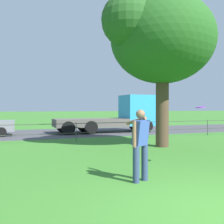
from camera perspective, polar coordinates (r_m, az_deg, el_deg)
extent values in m
cube|color=#424247|center=(19.69, -11.42, -4.33)|extent=(80.00, 7.63, 0.01)
cylinder|color=#333833|center=(14.44, -7.59, -4.21)|extent=(0.04, 0.04, 1.00)
cylinder|color=#333833|center=(16.07, 7.72, -3.70)|extent=(0.04, 0.04, 1.00)
cylinder|color=#333833|center=(18.61, 19.53, -3.13)|extent=(0.04, 0.04, 1.00)
cylinder|color=#333833|center=(14.44, -7.59, -4.41)|extent=(34.94, 0.03, 0.03)
cylinder|color=#333833|center=(14.40, -7.59, -2.43)|extent=(34.94, 0.03, 0.03)
cylinder|color=#4C3828|center=(12.52, 10.57, 0.97)|extent=(0.59, 0.59, 3.60)
ellipsoid|color=#23561E|center=(12.91, 10.60, 14.86)|extent=(4.73, 4.73, 4.02)
sphere|color=#235C1E|center=(14.10, 14.78, 14.60)|extent=(2.21, 2.21, 2.21)
sphere|color=#245220|center=(11.98, 3.50, 18.77)|extent=(2.30, 2.30, 2.30)
cylinder|color=navy|center=(6.49, 5.11, -10.96)|extent=(0.16, 0.16, 0.87)
cylinder|color=navy|center=(6.73, 6.90, -10.53)|extent=(0.16, 0.16, 0.87)
cube|color=#334C99|center=(6.50, 6.03, -4.40)|extent=(0.44, 0.41, 0.62)
sphere|color=brown|center=(6.48, 6.04, -0.46)|extent=(0.22, 0.22, 0.22)
cylinder|color=brown|center=(6.83, 5.14, -1.86)|extent=(0.33, 0.61, 0.24)
cylinder|color=brown|center=(6.33, 4.74, -4.65)|extent=(0.09, 0.09, 0.62)
cylinder|color=purple|center=(8.32, 18.17, 0.97)|extent=(0.30, 0.30, 0.05)
cylinder|color=black|center=(19.47, -22.10, -3.56)|extent=(0.61, 0.22, 0.60)
cylinder|color=black|center=(17.86, -22.32, -3.95)|extent=(0.61, 0.22, 0.60)
cube|color=#2D99D1|center=(20.70, 5.21, 0.35)|extent=(2.16, 2.36, 2.30)
cube|color=#283342|center=(21.10, 7.40, 1.30)|extent=(0.17, 1.84, 0.87)
cube|color=#56514C|center=(19.44, -4.56, -2.24)|extent=(5.26, 2.45, 0.56)
cylinder|color=black|center=(21.83, 4.76, -2.64)|extent=(0.91, 0.33, 0.90)
cylinder|color=black|center=(19.94, 7.33, -2.97)|extent=(0.91, 0.33, 0.90)
cylinder|color=black|center=(20.41, -6.07, -2.88)|extent=(0.91, 0.33, 0.90)
cylinder|color=black|center=(18.37, -4.45, -3.29)|extent=(0.91, 0.33, 0.90)
cylinder|color=black|center=(20.09, -10.39, -2.95)|extent=(0.91, 0.33, 0.90)
cylinder|color=black|center=(18.01, -9.24, -3.38)|extent=(0.91, 0.33, 0.90)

